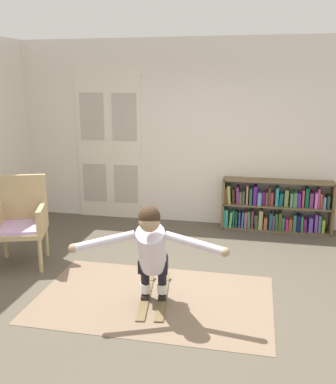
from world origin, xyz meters
The scene contains 8 objects.
ground_plane centered at (0.00, 0.00, 0.00)m, with size 7.20×7.20×0.00m, color brown.
back_wall centered at (0.00, 2.60, 1.45)m, with size 6.00×0.10×2.90m, color silver.
double_door centered at (-1.49, 2.54, 1.23)m, with size 1.22×0.05×2.45m.
rug centered at (-0.10, -0.14, 0.00)m, with size 2.48×1.55×0.01m, color #7C6651.
bookshelf centered at (1.22, 2.39, 0.36)m, with size 1.66×0.30×0.79m.
wicker_chair centered at (-1.95, 0.46, 0.58)m, with size 0.76×0.76×1.10m.
skis_pair centered at (-0.10, -0.10, 0.02)m, with size 0.41×1.00×0.07m.
person_skier centered at (-0.07, -0.33, 0.66)m, with size 1.48×0.73×1.05m.
Camera 1 is at (0.90, -4.16, 2.23)m, focal length 40.24 mm.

